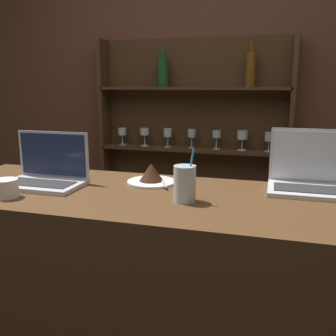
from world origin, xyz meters
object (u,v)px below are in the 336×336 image
object	(u,v)px
cake_plate	(151,176)
water_glass	(185,184)
laptop_near	(46,173)
coffee_cup	(6,188)
laptop_far	(309,177)

from	to	relation	value
cake_plate	water_glass	xyz separation A→B (m)	(0.20, -0.21, 0.03)
laptop_near	water_glass	xyz separation A→B (m)	(0.62, -0.06, 0.02)
coffee_cup	cake_plate	bearing A→B (deg)	37.49
laptop_near	laptop_far	size ratio (longest dim) A/B	1.08
laptop_far	water_glass	xyz separation A→B (m)	(-0.44, -0.28, 0.01)
laptop_far	water_glass	bearing A→B (deg)	-147.50
coffee_cup	water_glass	bearing A→B (deg)	11.83
cake_plate	coffee_cup	xyz separation A→B (m)	(-0.46, -0.35, 0.00)
laptop_near	water_glass	bearing A→B (deg)	-5.94
laptop_far	coffee_cup	xyz separation A→B (m)	(-1.10, -0.42, -0.02)
laptop_far	cake_plate	world-z (taller)	laptop_far
laptop_near	cake_plate	bearing A→B (deg)	19.49
cake_plate	water_glass	bearing A→B (deg)	-47.03
cake_plate	laptop_far	bearing A→B (deg)	6.12
laptop_near	cake_plate	size ratio (longest dim) A/B	1.61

